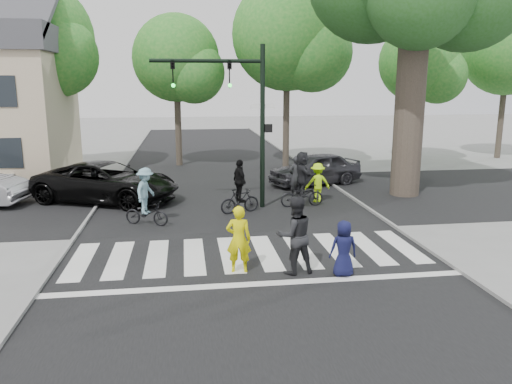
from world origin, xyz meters
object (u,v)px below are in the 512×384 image
Objects in this scene: traffic_signal at (240,104)px; cyclist_left at (146,201)px; pedestrian_woman at (239,239)px; cyclist_right at (302,182)px; pedestrian_child at (344,248)px; car_grey at (315,169)px; pedestrian_adult at (295,235)px; car_suv at (107,182)px; cyclist_mid at (240,191)px.

traffic_signal is 4.91m from cyclist_left.
cyclist_right is (3.13, 6.42, 0.10)m from pedestrian_woman.
car_grey reaches higher than pedestrian_child.
pedestrian_adult reaches higher than car_grey.
pedestrian_child is 0.32× the size of car_grey.
pedestrian_adult reaches higher than car_suv.
pedestrian_woman reaches higher than car_suv.
cyclist_left is 0.34× the size of car_suv.
pedestrian_child is at bearing -95.13° from cyclist_right.
car_suv is (-5.12, 1.76, -3.11)m from traffic_signal.
traffic_signal is at bearing -95.33° from pedestrian_adult.
cyclist_mid is at bearing -59.61° from car_grey.
car_grey is at bearing 68.72° from cyclist_right.
traffic_signal is 6.42m from car_grey.
pedestrian_woman is at bearing -96.62° from cyclist_mid.
traffic_signal is at bearing -77.03° from pedestrian_child.
pedestrian_adult is (1.35, -0.28, 0.13)m from pedestrian_woman.
pedestrian_woman is at bearing -115.98° from cyclist_right.
cyclist_mid is (0.67, 5.77, -0.04)m from pedestrian_woman.
car_suv reaches higher than pedestrian_child.
cyclist_right is 7.72m from car_suv.
pedestrian_woman is at bearing -96.69° from traffic_signal.
pedestrian_adult is (-1.14, 0.34, 0.28)m from pedestrian_child.
cyclist_right is at bearing -2.69° from traffic_signal.
pedestrian_woman is 0.88× the size of cyclist_left.
pedestrian_adult is at bearing -51.39° from cyclist_left.
cyclist_mid reaches higher than cyclist_left.
traffic_signal is 3.07× the size of pedestrian_adult.
pedestrian_adult is at bearing -122.58° from car_suv.
pedestrian_adult is at bearing -17.17° from pedestrian_child.
car_suv is at bearing 165.96° from cyclist_right.
pedestrian_woman is at bearing -14.51° from pedestrian_child.
car_grey is at bearing 49.39° from cyclist_mid.
cyclist_left is 3.43m from cyclist_mid.
car_suv is at bearing -53.06° from pedestrian_child.
pedestrian_adult is 6.09m from cyclist_mid.
traffic_signal is at bearing -85.24° from car_suv.
cyclist_right is (5.70, 1.78, 0.11)m from cyclist_left.
car_grey is (3.36, 10.77, -0.23)m from pedestrian_adult.
traffic_signal is at bearing 29.60° from cyclist_left.
traffic_signal reaches higher than pedestrian_adult.
car_grey is at bearing 38.79° from cyclist_left.
cyclist_left is 0.44× the size of car_grey.
car_suv is 9.33m from car_grey.
traffic_signal is 3.78m from cyclist_right.
cyclist_mid is at bearing -165.30° from cyclist_right.
pedestrian_child is 0.71× the size of pedestrian_adult.
pedestrian_adult reaches higher than pedestrian_woman.
car_grey is (1.58, 4.07, -0.20)m from cyclist_right.
car_grey is at bearing -52.65° from car_suv.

